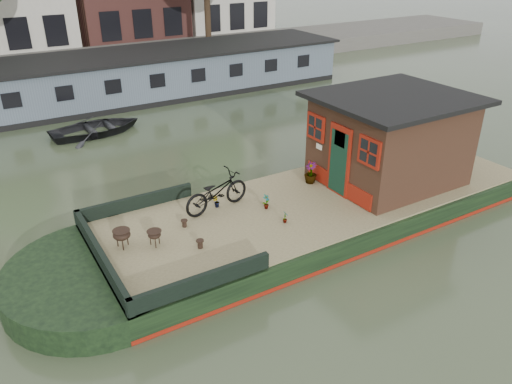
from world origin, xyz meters
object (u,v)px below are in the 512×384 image
brazier_rear (122,239)px  bicycle (216,192)px  cabin (390,138)px  potted_plant_a (266,202)px  brazier_front (155,238)px  dinghy (96,125)px

brazier_rear → bicycle: bearing=11.1°
cabin → brazier_rear: cabin is taller
potted_plant_a → brazier_rear: brazier_rear is taller
cabin → brazier_front: bearing=179.5°
bicycle → brazier_rear: 2.65m
brazier_front → dinghy: 9.93m
cabin → dinghy: 11.46m
cabin → brazier_rear: (-7.52, 0.36, -1.01)m
brazier_front → brazier_rear: bearing=154.7°
brazier_rear → dinghy: (1.93, 9.54, -0.51)m
potted_plant_a → dinghy: 9.83m
bicycle → potted_plant_a: size_ratio=4.57×
dinghy → bicycle: bearing=179.9°
cabin → brazier_rear: 7.60m
cabin → bicycle: (-4.93, 0.86, -0.75)m
cabin → dinghy: size_ratio=1.14×
brazier_rear → dinghy: brazier_rear is taller
potted_plant_a → brazier_rear: 3.66m
brazier_front → potted_plant_a: bearing=3.3°
bicycle → dinghy: (-0.66, 9.03, -0.77)m
potted_plant_a → brazier_front: potted_plant_a is taller
bicycle → brazier_rear: (-2.59, -0.51, -0.26)m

